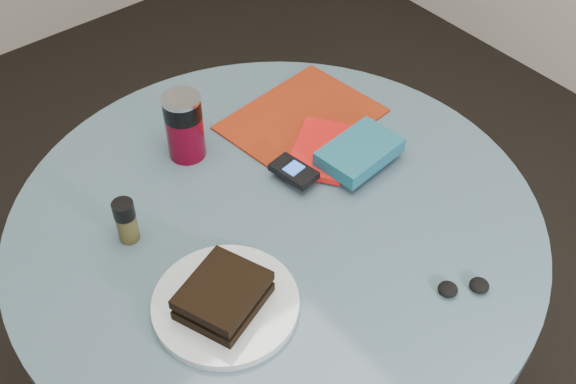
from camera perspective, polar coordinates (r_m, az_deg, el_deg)
table at (r=1.47m, az=-0.91°, el=-6.39°), size 1.00×1.00×0.75m
plate at (r=1.21m, az=-4.95°, el=-8.82°), size 0.33×0.33×0.02m
sandwich at (r=1.19m, az=-5.14°, el=-8.14°), size 0.17×0.16×0.05m
soda_can at (r=1.44m, az=-8.19°, el=5.16°), size 0.08×0.08×0.14m
pepper_grinder at (r=1.31m, az=-12.68°, el=-2.22°), size 0.04×0.04×0.09m
magazine at (r=1.55m, az=1.07°, el=5.79°), size 0.34×0.27×0.01m
red_book at (r=1.46m, az=2.74°, el=3.36°), size 0.20×0.19×0.01m
novel at (r=1.43m, az=5.68°, el=3.17°), size 0.17×0.12×0.03m
mp3_player at (r=1.39m, az=0.46°, el=1.66°), size 0.06×0.10×0.02m
headphones at (r=1.26m, az=13.70°, el=-7.33°), size 0.09×0.08×0.02m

